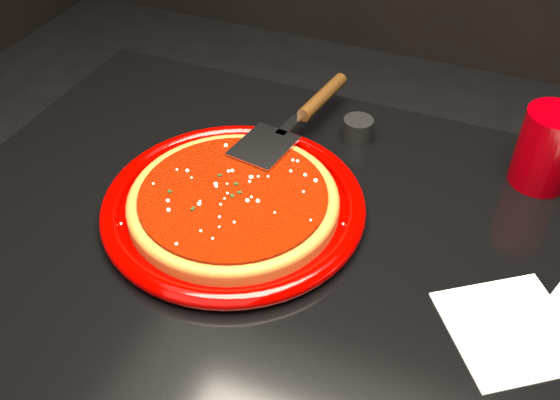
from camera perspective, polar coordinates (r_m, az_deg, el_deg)
The scene contains 10 objects.
plate at distance 0.90m, azimuth -4.25°, elevation -0.48°, with size 0.38×0.38×0.03m, color #6F0000.
pizza_crust at distance 0.90m, azimuth -4.26°, elevation -0.27°, with size 0.31×0.31×0.02m, color brown.
pizza_crust_rim at distance 0.90m, azimuth -4.28°, elevation 0.09°, with size 0.31×0.31×0.02m, color brown.
pizza_sauce at distance 0.89m, azimuth -4.30°, elevation 0.36°, with size 0.27×0.27×0.01m, color #6B0E00.
parmesan_dusting at distance 0.89m, azimuth -4.33°, elevation 0.73°, with size 0.26×0.26×0.01m, color beige, non-canonical shape.
basil_flecks at distance 0.89m, azimuth -4.32°, elevation 0.68°, with size 0.24×0.24×0.00m, color black, non-canonical shape.
pizza_server at distance 1.02m, azimuth 1.56°, elevation 7.53°, with size 0.09×0.34×0.03m, color silver, non-canonical shape.
cup at distance 1.01m, azimuth 23.25°, elevation 4.35°, with size 0.09×0.09×0.12m, color #770004.
napkin_a at distance 0.82m, azimuth 20.34°, elevation -11.03°, with size 0.15×0.15×0.00m, color silver.
ramekin at distance 1.05m, azimuth 7.13°, elevation 6.44°, with size 0.05×0.05×0.04m, color black.
Camera 1 is at (0.15, -0.56, 1.37)m, focal length 40.00 mm.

